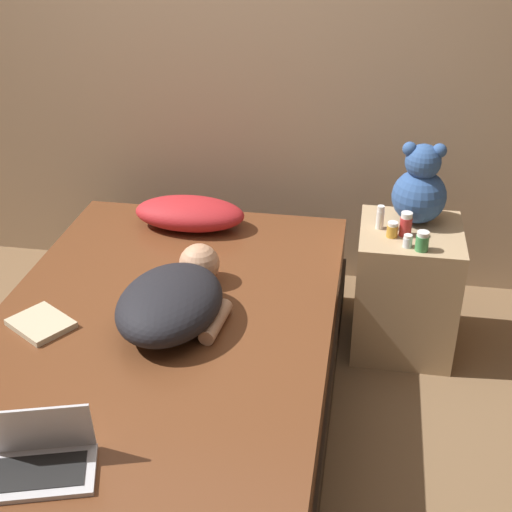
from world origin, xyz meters
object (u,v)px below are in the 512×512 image
Objects in this scene: book at (41,324)px; teddy_bear at (420,188)px; laptop at (41,457)px; bottle_green at (422,241)px; bottle_white at (380,217)px; pillow at (190,213)px; person_lying at (174,299)px; bottle_red at (406,224)px; bottle_clear at (408,241)px; bottle_amber at (392,230)px.

teddy_bear is at bearing 32.77° from book.
bottle_green reaches higher than laptop.
teddy_bear is 0.22m from bottle_white.
laptop is at bearing -122.06° from bottle_white.
teddy_bear is at bearing -0.25° from pillow.
person_lying is at bearing -79.85° from pillow.
pillow is 0.98m from book.
pillow is 1.87× the size of book.
laptop is 3.22× the size of bottle_red.
person_lying is 12.35× the size of bottle_clear.
bottle_green reaches higher than bottle_clear.
book is at bearing -150.67° from bottle_amber.
bottle_amber is (0.99, 1.42, 0.11)m from laptop.
teddy_bear is 3.41× the size of bottle_white.
teddy_bear is 0.20m from bottle_red.
bottle_green is 0.14m from bottle_red.
bottle_white is 0.12m from bottle_red.
person_lying reaches higher than bottle_amber.
bottle_red is (0.87, 0.63, 0.08)m from person_lying.
bottle_amber is at bearing 29.33° from book.
book is at bearing -150.96° from bottle_red.
pillow is at bearing 165.13° from bottle_green.
bottle_white is (0.76, 0.68, 0.08)m from person_lying.
bottle_clear is (1.02, -0.27, 0.08)m from pillow.
bottle_green reaches higher than book.
book is (-1.36, -0.76, -0.16)m from bottle_red.
bottle_amber is (-0.06, -0.02, -0.02)m from bottle_red.
bottle_red is 1.58× the size of bottle_amber.
bottle_clear is at bearing -14.65° from pillow.
laptop is 1.74m from bottle_amber.
laptop is 4.10× the size of bottle_green.
bottle_red is at bearing 29.04° from book.
bottle_green is at bearing -18.71° from bottle_clear.
person_lying is at bearing -149.29° from bottle_clear.
person_lying is 1.88× the size of teddy_bear.
bottle_red is 0.38× the size of book.
bottle_clear is 0.52× the size of bottle_red.
pillow is at bearing 165.35° from bottle_clear.
bottle_white is at bearing 135.20° from bottle_green.
bottle_white is at bearing -147.51° from teddy_bear.
pillow is 0.76× the size of person_lying.
teddy_bear reaches higher than book.
book is at bearing -154.65° from bottle_clear.
person_lying reaches higher than pillow.
bottle_clear is 0.11m from bottle_red.
laptop is (-0.04, -1.60, -0.03)m from pillow.
laptop is at bearing -65.28° from book.
bottle_white is 0.25m from bottle_green.
person_lying is 2.45× the size of book.
person_lying reaches higher than bottle_clear.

